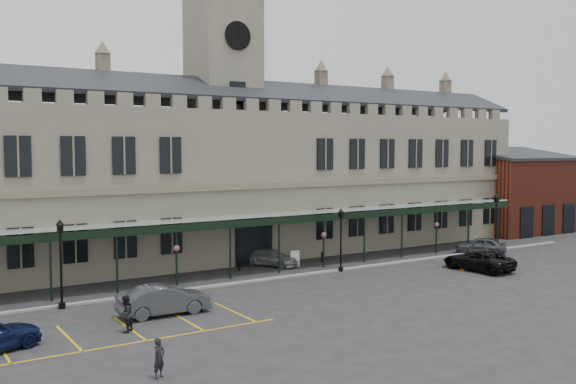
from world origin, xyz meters
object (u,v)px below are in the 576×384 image
lamp_post_right (496,217)px  car_taxi (271,257)px  person_a (159,358)px  clock_tower (223,100)px  lamp_post_mid (341,234)px  car_van (478,260)px  sign_board (295,259)px  person_b (125,314)px  car_right_a (481,246)px  lamp_post_left (61,256)px  car_left_b (164,300)px  station_building (224,180)px  traffic_cone (463,266)px

lamp_post_right → car_taxi: 21.09m
person_a → car_taxi: bearing=20.2°
clock_tower → lamp_post_mid: bearing=-68.7°
lamp_post_right → car_van: (-8.42, -5.34, -2.28)m
car_taxi → person_a: 24.59m
lamp_post_right → sign_board: 19.56m
lamp_post_mid → car_taxi: size_ratio=1.06×
clock_tower → person_b: (-14.38, -17.49, -12.18)m
lamp_post_mid → car_right_a: bearing=-1.4°
person_a → lamp_post_left: bearing=64.3°
lamp_post_mid → car_left_b: (-15.68, -4.65, -1.95)m
clock_tower → person_b: clock_tower is taller
car_van → lamp_post_left: bearing=-15.1°
car_van → person_a: size_ratio=3.32×
lamp_post_left → car_van: bearing=-9.9°
station_building → car_taxi: (1.00, -5.91, -5.83)m
station_building → person_a: bearing=-122.2°
lamp_post_mid → traffic_cone: size_ratio=7.05×
traffic_cone → clock_tower: bearing=128.3°
lamp_post_mid → sign_board: size_ratio=3.76×
sign_board → person_b: bearing=-137.2°
car_taxi → car_van: bearing=-69.8°
lamp_post_left → person_a: (0.60, -13.44, -2.23)m
station_building → person_b: size_ratio=32.18×
lamp_post_left → person_a: 13.64m
lamp_post_right → car_right_a: lamp_post_right is taller
traffic_cone → person_a: bearing=-161.7°
traffic_cone → car_taxi: car_taxi is taller
sign_board → car_taxi: (-1.28, 1.43, 0.03)m
lamp_post_mid → car_taxi: bearing=124.0°
lamp_post_left → traffic_cone: (28.01, -4.40, -2.71)m
traffic_cone → person_b: 26.58m
traffic_cone → car_van: 1.18m
lamp_post_mid → person_a: bearing=-144.9°
lamp_post_right → person_b: (-35.80, -6.84, -2.09)m
lamp_post_right → person_a: 39.28m
sign_board → car_van: size_ratio=0.23×
lamp_post_mid → sign_board: (-1.90, 3.29, -2.17)m
car_right_a → person_b: person_b is taller
station_building → lamp_post_mid: bearing=-68.5°
clock_tower → lamp_post_left: (-15.90, -10.96, -10.07)m
traffic_cone → sign_board: size_ratio=0.53×
clock_tower → traffic_cone: bearing=-51.7°
lamp_post_mid → person_b: 19.84m
clock_tower → lamp_post_left: bearing=-145.4°
lamp_post_right → lamp_post_left: bearing=-179.5°
car_taxi → person_b: person_b is taller
lamp_post_left → station_building: bearing=34.4°
car_left_b → car_taxi: bearing=-51.9°
lamp_post_right → person_b: size_ratio=2.74×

